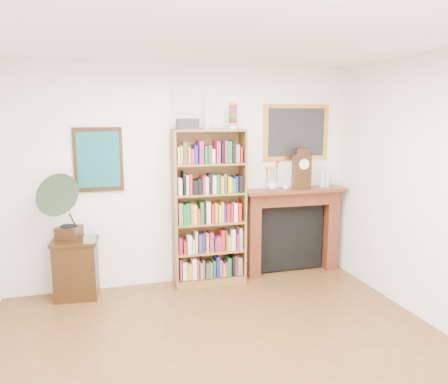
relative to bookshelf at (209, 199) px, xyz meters
name	(u,v)px	position (x,y,z in m)	size (l,w,h in m)	color
room	(246,222)	(-0.29, -2.31, 0.27)	(4.51, 5.01, 2.81)	brown
teal_poster	(98,160)	(-1.34, 0.16, 0.53)	(0.58, 0.04, 0.78)	black
small_picture	(183,101)	(-0.29, 0.16, 1.23)	(0.26, 0.04, 0.30)	white
gilt_painting	(296,132)	(1.26, 0.16, 0.83)	(0.95, 0.04, 0.75)	gold
bookshelf	(209,199)	(0.00, 0.00, 0.00)	(0.93, 0.34, 2.31)	brown
side_cabinet	(76,269)	(-1.66, -0.03, -0.76)	(0.53, 0.38, 0.72)	black
fireplace	(292,223)	(1.20, 0.08, -0.42)	(1.43, 0.37, 1.20)	#552313
gramophone	(66,203)	(-1.71, -0.10, 0.06)	(0.70, 0.77, 0.82)	black
cd_stack	(90,239)	(-1.48, -0.17, -0.36)	(0.12, 0.12, 0.08)	#A1A1AC
mantel_clock	(302,169)	(1.29, 0.01, 0.34)	(0.25, 0.16, 0.54)	black
flower_vase	(272,185)	(0.86, 0.02, 0.15)	(0.14, 0.14, 0.14)	silver
teacup	(285,187)	(1.05, -0.01, 0.10)	(0.08, 0.08, 0.06)	white
bottle_left	(322,179)	(1.62, 0.04, 0.19)	(0.07, 0.07, 0.24)	silver
bottle_right	(327,180)	(1.69, 0.03, 0.17)	(0.06, 0.06, 0.20)	silver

